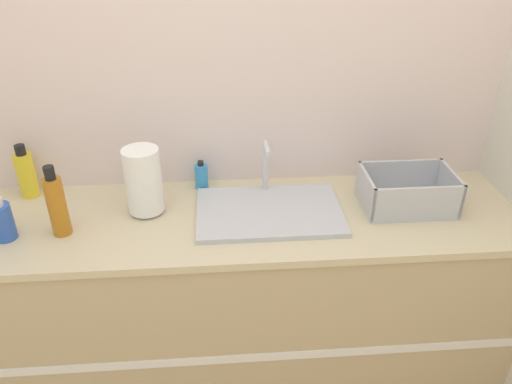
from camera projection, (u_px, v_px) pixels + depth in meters
The scene contains 9 objects.
wall_back at pixel (240, 91), 2.03m from camera, with size 4.56×0.06×2.60m.
counter_cabinet at pixel (247, 302), 2.18m from camera, with size 2.19×0.61×0.91m.
sink at pixel (269, 209), 1.96m from camera, with size 0.57×0.38×0.24m.
paper_towel_roll at pixel (144, 181), 1.91m from camera, with size 0.14×0.14×0.27m.
dish_rack at pixel (407, 194), 1.98m from camera, with size 0.35×0.24×0.15m.
bottle_amber at pixel (57, 205), 1.79m from camera, with size 0.07×0.07×0.28m.
bottle_blue at pixel (2, 221), 1.78m from camera, with size 0.08×0.08×0.17m.
bottle_yellow at pixel (26, 174), 2.04m from camera, with size 0.07×0.07×0.23m.
soap_dispenser at pixel (201, 176), 2.11m from camera, with size 0.06×0.06×0.13m.
Camera 1 is at (-0.09, -1.35, 1.96)m, focal length 35.00 mm.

